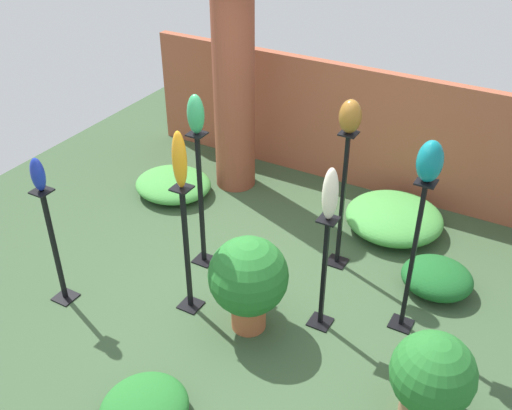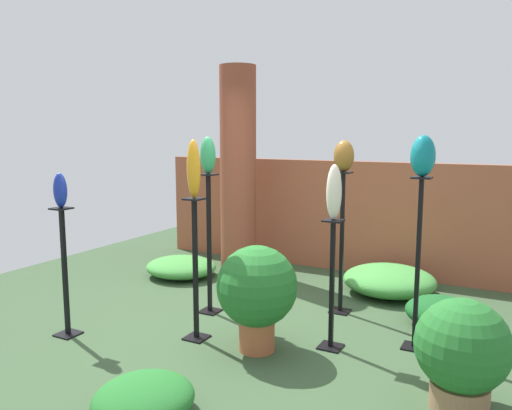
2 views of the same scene
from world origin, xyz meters
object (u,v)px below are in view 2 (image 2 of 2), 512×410
at_px(potted_plant_front_left, 257,290).
at_px(art_vase_bronze, 344,156).
at_px(pedestal_amber, 196,275).
at_px(art_vase_cobalt, 60,190).
at_px(pedestal_ivory, 332,290).
at_px(pedestal_teal, 417,271).
at_px(art_vase_ivory, 334,192).
at_px(potted_plant_mid_left, 462,350).
at_px(art_vase_jade, 208,155).
at_px(brick_pillar, 238,171).
at_px(art_vase_amber, 194,169).
at_px(pedestal_jade, 209,249).
at_px(pedestal_bronze, 342,248).
at_px(pedestal_cobalt, 65,278).
at_px(art_vase_teal, 423,156).

bearing_deg(potted_plant_front_left, art_vase_bronze, 74.94).
height_order(pedestal_amber, art_vase_cobalt, art_vase_cobalt).
distance_m(pedestal_ivory, pedestal_teal, 0.75).
xyz_separation_m(pedestal_amber, art_vase_ivory, (1.16, 0.40, 0.78)).
bearing_deg(potted_plant_mid_left, art_vase_jade, 163.04).
xyz_separation_m(brick_pillar, art_vase_cobalt, (-0.30, -2.67, -0.01)).
bearing_deg(pedestal_teal, potted_plant_front_left, -150.12).
relative_size(art_vase_amber, art_vase_bronze, 1.62).
relative_size(brick_pillar, art_vase_bronze, 8.63).
distance_m(art_vase_ivory, art_vase_amber, 1.24).
bearing_deg(art_vase_jade, pedestal_jade, -26.57).
height_order(pedestal_bronze, art_vase_amber, art_vase_amber).
height_order(pedestal_bronze, potted_plant_front_left, pedestal_bronze).
bearing_deg(art_vase_bronze, art_vase_cobalt, -138.93).
height_order(pedestal_ivory, potted_plant_mid_left, pedestal_ivory).
distance_m(pedestal_jade, pedestal_teal, 2.09).
xyz_separation_m(art_vase_amber, potted_plant_front_left, (0.61, 0.04, -1.02)).
bearing_deg(pedestal_cobalt, art_vase_ivory, 21.58).
height_order(art_vase_cobalt, art_vase_amber, art_vase_amber).
distance_m(pedestal_amber, art_vase_cobalt, 1.44).
distance_m(brick_pillar, pedestal_teal, 3.07).
xyz_separation_m(pedestal_teal, art_vase_jade, (-2.09, -0.09, 0.95)).
bearing_deg(art_vase_bronze, pedestal_jade, -151.82).
xyz_separation_m(brick_pillar, pedestal_amber, (0.81, -2.17, -0.78)).
bearing_deg(art_vase_ivory, art_vase_amber, -161.09).
bearing_deg(pedestal_ivory, pedestal_amber, -161.09).
bearing_deg(pedestal_ivory, pedestal_jade, 170.43).
xyz_separation_m(pedestal_ivory, pedestal_amber, (-1.16, -0.40, 0.08)).
height_order(pedestal_cobalt, art_vase_bronze, art_vase_bronze).
xyz_separation_m(pedestal_cobalt, potted_plant_front_left, (1.72, 0.54, -0.01)).
bearing_deg(potted_plant_mid_left, pedestal_jade, 163.04).
relative_size(pedestal_amber, art_vase_jade, 3.46).
bearing_deg(art_vase_ivory, pedestal_jade, 170.43).
height_order(brick_pillar, art_vase_amber, brick_pillar).
height_order(pedestal_ivory, pedestal_cobalt, pedestal_cobalt).
distance_m(pedestal_ivory, pedestal_bronze, 0.93).
distance_m(pedestal_teal, pedestal_amber, 1.96).
bearing_deg(art_vase_teal, pedestal_ivory, -152.73).
bearing_deg(pedestal_teal, art_vase_teal, 0.00).
height_order(pedestal_cobalt, potted_plant_front_left, pedestal_cobalt).
height_order(pedestal_jade, art_vase_amber, art_vase_amber).
relative_size(pedestal_ivory, art_vase_cobalt, 3.65).
height_order(brick_pillar, art_vase_bronze, brick_pillar).
height_order(brick_pillar, pedestal_ivory, brick_pillar).
height_order(art_vase_amber, potted_plant_front_left, art_vase_amber).
bearing_deg(pedestal_jade, pedestal_amber, -66.90).
height_order(art_vase_amber, art_vase_bronze, art_vase_amber).
bearing_deg(art_vase_bronze, art_vase_jade, -151.82).
bearing_deg(potted_plant_mid_left, art_vase_teal, 117.95).
relative_size(brick_pillar, pedestal_jade, 1.88).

